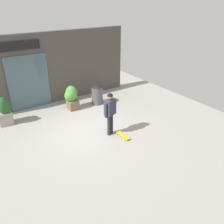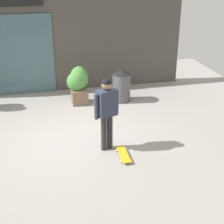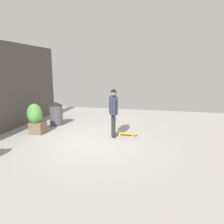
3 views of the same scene
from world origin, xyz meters
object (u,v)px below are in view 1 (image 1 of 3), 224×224
skateboarder (110,110)px  planter_box_left (4,110)px  trash_bin (97,94)px  planter_box_right (71,96)px  skateboard (123,135)px

skateboarder → planter_box_left: (-3.16, 3.11, -0.41)m
planter_box_left → trash_bin: (4.23, -0.35, -0.14)m
planter_box_right → skateboarder: bearing=-85.5°
planter_box_right → trash_bin: planter_box_right is taller
skateboarder → planter_box_left: 4.45m
trash_bin → planter_box_right: bearing=172.7°
planter_box_right → skateboard: bearing=-81.4°
trash_bin → planter_box_left: bearing=175.3°
skateboard → planter_box_left: (-3.44, 3.54, 0.58)m
skateboarder → skateboard: (0.28, -0.43, -0.99)m
skateboarder → planter_box_right: skateboarder is taller
skateboarder → planter_box_left: skateboarder is taller
planter_box_right → trash_bin: size_ratio=1.12×
skateboarder → trash_bin: skateboarder is taller
planter_box_left → planter_box_right: 2.94m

